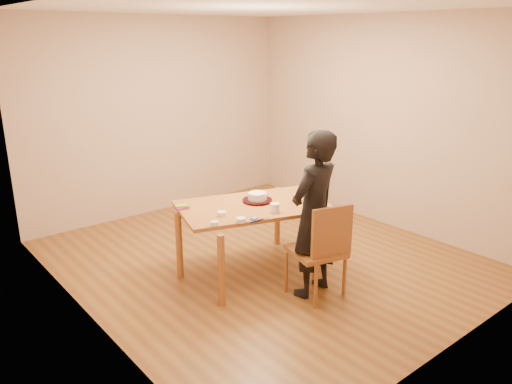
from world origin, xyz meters
TOP-DOWN VIEW (x-y plane):
  - room_shell at (0.00, 0.34)m, footprint 4.00×4.50m
  - dining_table at (-0.28, -0.16)m, footprint 1.72×1.32m
  - dining_chair at (-0.13, -0.93)m, footprint 0.57×0.57m
  - cake_plate at (-0.18, -0.10)m, footprint 0.32×0.32m
  - cake at (-0.18, -0.10)m, footprint 0.20×0.20m
  - frosting_dome at (-0.18, -0.10)m, footprint 0.19×0.19m
  - frosting_tub at (-0.24, -0.46)m, footprint 0.10×0.10m
  - frosting_lid at (-0.54, -0.50)m, footprint 0.09×0.09m
  - frosting_dollop at (-0.54, -0.50)m, footprint 0.04×0.04m
  - ramekin_green at (-0.68, -0.47)m, footprint 0.09×0.09m
  - ramekin_yellow at (-0.72, -0.21)m, footprint 0.09×0.09m
  - ramekin_multi at (-0.92, -0.38)m, footprint 0.08×0.08m
  - candy_box_pink at (-0.91, 0.20)m, footprint 0.14×0.08m
  - candy_box_green at (-0.92, 0.20)m, footprint 0.14×0.10m
  - spatula at (-0.55, -0.55)m, footprint 0.16×0.02m
  - person at (-0.13, -0.89)m, footprint 0.65×0.48m

SIDE VIEW (x-z plane):
  - dining_chair at x=-0.13m, z-range 0.43..0.47m
  - dining_table at x=-0.28m, z-range 0.71..0.75m
  - frosting_lid at x=-0.54m, z-range 0.75..0.76m
  - spatula at x=-0.55m, z-range 0.75..0.76m
  - candy_box_pink at x=-0.91m, z-range 0.75..0.77m
  - cake_plate at x=-0.18m, z-range 0.75..0.77m
  - frosting_dollop at x=-0.54m, z-range 0.76..0.77m
  - ramekin_multi at x=-0.92m, z-range 0.75..0.79m
  - ramekin_yellow at x=-0.72m, z-range 0.75..0.79m
  - ramekin_green at x=-0.68m, z-range 0.75..0.79m
  - candy_box_green at x=-0.92m, z-range 0.77..0.79m
  - frosting_tub at x=-0.24m, z-range 0.75..0.83m
  - cake at x=-0.18m, z-range 0.77..0.84m
  - person at x=-0.13m, z-range 0.00..1.62m
  - frosting_dome at x=-0.18m, z-range 0.84..0.86m
  - room_shell at x=0.00m, z-range 0.00..2.70m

